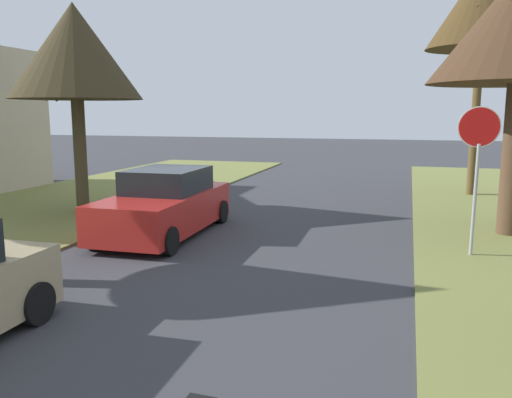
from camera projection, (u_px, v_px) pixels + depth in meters
stop_sign_far at (478, 148)px, 10.13m from camera, size 0.81×0.28×2.97m
street_tree_right_far at (483, 6)px, 17.23m from camera, size 3.60×3.60×7.84m
street_tree_left_mid_b at (75, 53)px, 14.20m from camera, size 3.62×3.62×5.81m
parked_sedan_red at (165, 205)px, 12.34m from camera, size 2.03×4.44×1.57m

